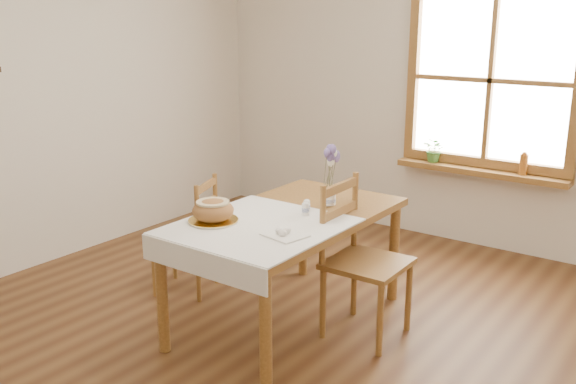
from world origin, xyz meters
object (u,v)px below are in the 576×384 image
object	(u,v)px
chair_left	(185,235)
chair_right	(368,261)
bread_plate	(213,221)
dining_table	(288,227)
flower_vase	(329,198)

from	to	relation	value
chair_left	chair_right	distance (m)	1.43
chair_right	bread_plate	distance (m)	0.99
dining_table	flower_vase	size ratio (longest dim) A/B	15.77
chair_left	chair_right	xyz separation A→B (m)	(1.42, 0.18, 0.07)
chair_left	bread_plate	world-z (taller)	chair_left
flower_vase	bread_plate	bearing A→B (deg)	-116.46
dining_table	flower_vase	bearing A→B (deg)	72.52
chair_left	flower_vase	xyz separation A→B (m)	(1.02, 0.33, 0.37)
bread_plate	flower_vase	xyz separation A→B (m)	(0.36, 0.73, 0.03)
bread_plate	chair_left	bearing A→B (deg)	148.82
chair_left	bread_plate	xyz separation A→B (m)	(0.66, -0.40, 0.34)
bread_plate	flower_vase	distance (m)	0.82
dining_table	chair_right	xyz separation A→B (m)	(0.49, 0.17, -0.17)
chair_right	chair_left	bearing A→B (deg)	96.12
dining_table	chair_left	distance (m)	0.95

